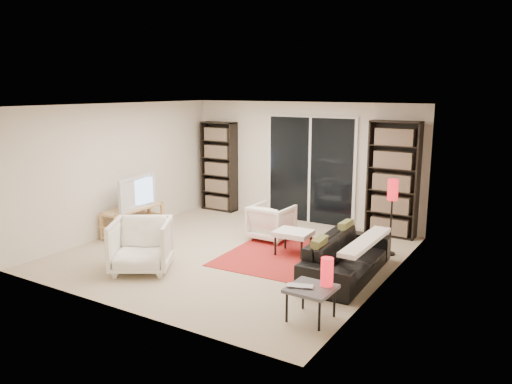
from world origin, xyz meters
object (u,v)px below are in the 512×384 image
bookshelf_left (219,167)px  ottoman (293,234)px  bookshelf_right (393,179)px  floor_lamp (392,198)px  armchair_back (271,222)px  tv_stand (133,220)px  sofa (347,257)px  side_table (311,291)px  armchair_front (141,245)px

bookshelf_left → ottoman: 3.45m
bookshelf_right → floor_lamp: size_ratio=1.68×
armchair_back → ottoman: (0.72, -0.54, 0.03)m
tv_stand → sofa: 4.18m
ottoman → floor_lamp: size_ratio=0.48×
armchair_back → ottoman: 0.90m
sofa → ottoman: sofa is taller
side_table → floor_lamp: size_ratio=0.42×
bookshelf_right → ottoman: 2.26m
bookshelf_left → armchair_back: (2.10, -1.35, -0.66)m
armchair_back → floor_lamp: size_ratio=0.56×
armchair_back → tv_stand: bearing=24.3°
armchair_back → side_table: 3.19m
bookshelf_left → bookshelf_right: 3.85m
tv_stand → floor_lamp: 4.66m
bookshelf_left → bookshelf_right: size_ratio=0.93×
tv_stand → side_table: tv_stand is taller
armchair_front → side_table: bearing=-34.9°
armchair_front → side_table: 2.83m
sofa → ottoman: bearing=66.0°
ottoman → side_table: (1.25, -1.97, 0.01)m
bookshelf_right → armchair_front: bookshelf_right is taller
bookshelf_left → armchair_front: size_ratio=2.28×
bookshelf_right → armchair_back: 2.32m
sofa → armchair_front: size_ratio=2.31×
bookshelf_left → armchair_front: bookshelf_left is taller
bookshelf_right → sofa: size_ratio=1.06×
tv_stand → floor_lamp: floor_lamp is taller
tv_stand → sofa: (4.18, 0.05, 0.02)m
bookshelf_right → sofa: bookshelf_right is taller
sofa → floor_lamp: floor_lamp is taller
floor_lamp → armchair_back: bearing=-172.3°
armchair_back → ottoman: armchair_back is taller
sofa → armchair_front: bearing=115.2°
sofa → armchair_back: (-1.81, 0.98, 0.03)m
sofa → armchair_front: armchair_front is taller
tv_stand → armchair_back: armchair_back is taller
bookshelf_left → floor_lamp: bearing=-14.4°
bookshelf_left → tv_stand: bookshelf_left is taller
armchair_front → tv_stand: bearing=106.5°
armchair_front → floor_lamp: floor_lamp is taller
armchair_back → bookshelf_left: bearing=-31.7°
tv_stand → floor_lamp: (4.43, 1.30, 0.67)m
ottoman → side_table: bearing=-57.7°
armchair_front → ottoman: size_ratio=1.43×
bookshelf_left → floor_lamp: bookshelf_left is taller
tv_stand → ottoman: 3.13m
tv_stand → side_table: 4.59m
bookshelf_left → sofa: size_ratio=0.99×
bookshelf_right → side_table: (0.22, -3.86, -0.69)m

